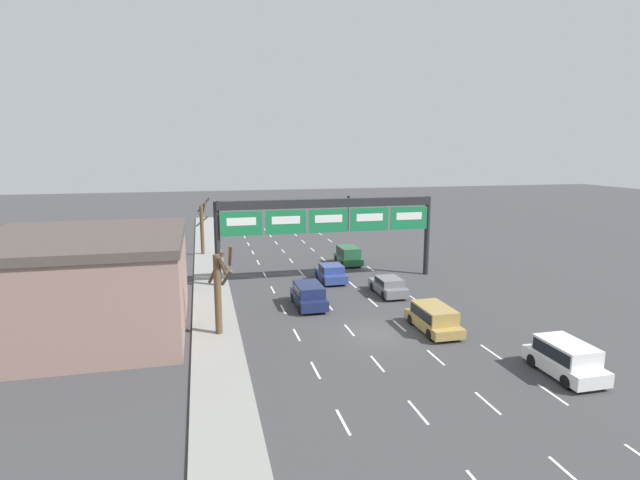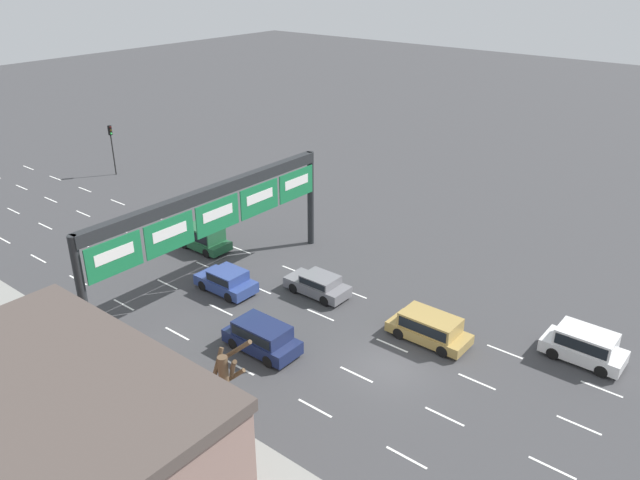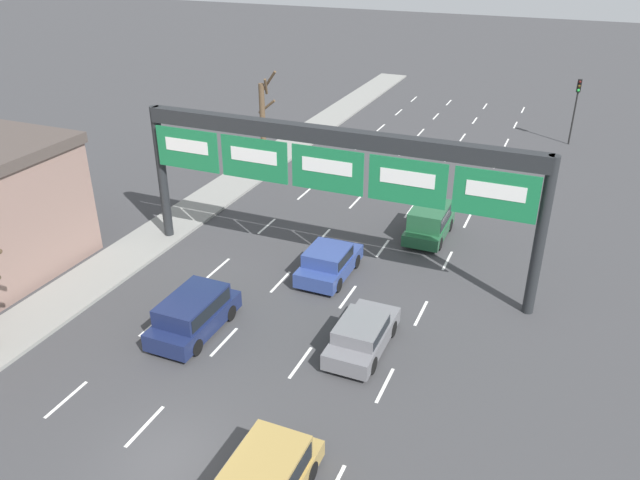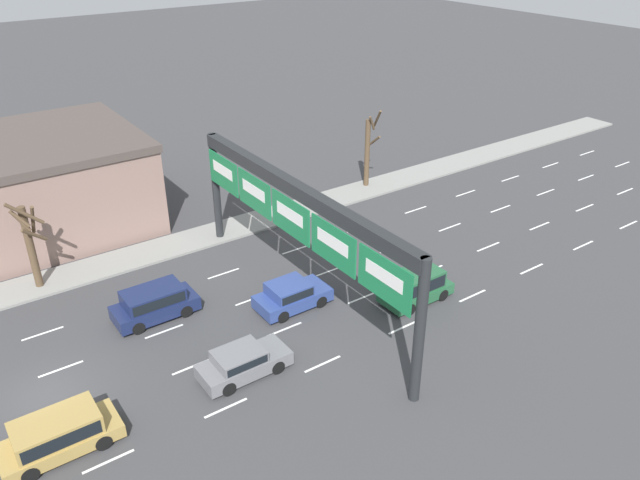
% 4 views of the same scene
% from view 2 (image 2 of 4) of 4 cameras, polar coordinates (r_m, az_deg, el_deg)
% --- Properties ---
extents(ground_plane, '(220.00, 220.00, 0.00)m').
position_cam_2_polar(ground_plane, '(32.94, 6.49, -11.44)').
color(ground_plane, '#3D3D3F').
extents(sidewalk_left, '(2.80, 110.00, 0.15)m').
position_cam_2_polar(sidewalk_left, '(27.11, -5.48, -20.75)').
color(sidewalk_left, gray).
rests_on(sidewalk_left, ground_plane).
extents(lane_dashes, '(10.02, 67.00, 0.01)m').
position_cam_2_polar(lane_dashes, '(40.49, -9.76, -4.22)').
color(lane_dashes, white).
rests_on(lane_dashes, ground_plane).
extents(sign_gantry, '(18.57, 0.70, 6.93)m').
position_cam_2_polar(sign_gantry, '(37.65, -9.66, 2.91)').
color(sign_gantry, '#232628').
rests_on(sign_gantry, ground_plane).
extents(suv_green, '(1.90, 3.94, 1.73)m').
position_cam_2_polar(suv_green, '(45.25, -10.56, 0.29)').
color(suv_green, '#235B38').
rests_on(suv_green, ground_plane).
extents(suv_white, '(1.98, 4.08, 1.72)m').
position_cam_2_polar(suv_white, '(35.47, 23.05, -8.76)').
color(suv_white, silver).
rests_on(suv_white, ground_plane).
extents(suv_navy, '(1.95, 4.23, 1.65)m').
position_cam_2_polar(suv_navy, '(33.57, -5.32, -8.70)').
color(suv_navy, '#19234C').
rests_on(suv_navy, ground_plane).
extents(car_blue, '(1.97, 3.95, 1.48)m').
position_cam_2_polar(car_blue, '(39.46, -8.53, -3.65)').
color(car_blue, navy).
rests_on(car_blue, ground_plane).
extents(car_grey, '(1.82, 4.14, 1.37)m').
position_cam_2_polar(car_grey, '(38.70, -0.15, -4.04)').
color(car_grey, slate).
rests_on(car_grey, ground_plane).
extents(suv_gold, '(1.96, 4.49, 1.57)m').
position_cam_2_polar(suv_gold, '(34.75, 9.99, -7.81)').
color(suv_gold, '#A88947').
rests_on(suv_gold, ground_plane).
extents(traffic_light_near_gantry, '(0.30, 0.35, 4.79)m').
position_cam_2_polar(traffic_light_near_gantry, '(62.49, -18.53, 8.67)').
color(traffic_light_near_gantry, black).
rests_on(traffic_light_near_gantry, ground_plane).
extents(tree_bare_second, '(1.47, 1.76, 5.50)m').
position_cam_2_polar(tree_bare_second, '(26.42, -8.51, -13.88)').
color(tree_bare_second, brown).
rests_on(tree_bare_second, sidewalk_left).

